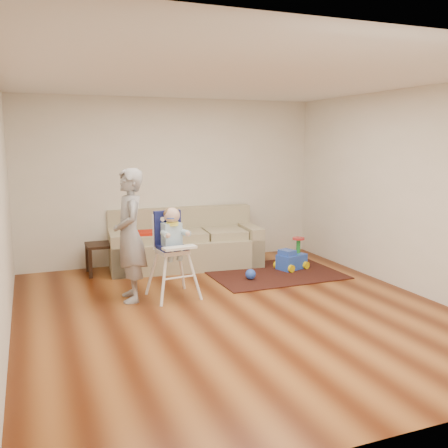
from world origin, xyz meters
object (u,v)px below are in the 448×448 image
object	(u,v)px
ride_on_toy	(292,254)
adult	(130,235)
high_chair	(173,254)
side_table	(102,259)
sofa	(185,238)
toy_ball	(251,274)

from	to	relation	value
ride_on_toy	adult	size ratio (longest dim) A/B	0.29
high_chair	side_table	bearing A→B (deg)	107.62
sofa	adult	xyz separation A→B (m)	(-1.15, -1.39, 0.38)
ride_on_toy	toy_ball	size ratio (longest dim) A/B	3.19
sofa	high_chair	size ratio (longest dim) A/B	2.07
ride_on_toy	toy_ball	world-z (taller)	ride_on_toy
sofa	toy_ball	world-z (taller)	sofa
high_chair	ride_on_toy	bearing A→B (deg)	10.93
ride_on_toy	toy_ball	bearing A→B (deg)	-176.97
sofa	ride_on_toy	distance (m)	1.72
sofa	high_chair	distance (m)	1.61
sofa	toy_ball	size ratio (longest dim) A/B	16.16
ride_on_toy	toy_ball	distance (m)	0.93
side_table	high_chair	world-z (taller)	high_chair
ride_on_toy	adult	world-z (taller)	adult
sofa	ride_on_toy	world-z (taller)	sofa
side_table	adult	world-z (taller)	adult
side_table	adult	xyz separation A→B (m)	(0.16, -1.43, 0.61)
side_table	ride_on_toy	xyz separation A→B (m)	(2.81, -0.85, 0.02)
toy_ball	sofa	bearing A→B (deg)	119.62
sofa	ride_on_toy	xyz separation A→B (m)	(1.51, -0.81, -0.20)
ride_on_toy	toy_ball	xyz separation A→B (m)	(-0.86, -0.33, -0.17)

